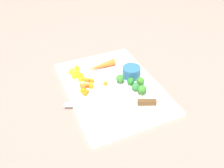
# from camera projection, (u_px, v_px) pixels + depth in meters

# --- Properties ---
(ground_plane) EXTENTS (4.00, 4.00, 0.00)m
(ground_plane) POSITION_uv_depth(u_px,v_px,m) (112.00, 88.00, 0.95)
(ground_plane) COLOR gray
(cutting_board) EXTENTS (0.49, 0.36, 0.01)m
(cutting_board) POSITION_uv_depth(u_px,v_px,m) (112.00, 87.00, 0.95)
(cutting_board) COLOR white
(cutting_board) RESTS_ON ground_plane
(prep_bowl) EXTENTS (0.08, 0.08, 0.05)m
(prep_bowl) POSITION_uv_depth(u_px,v_px,m) (131.00, 72.00, 0.98)
(prep_bowl) COLOR #2B608B
(prep_bowl) RESTS_ON cutting_board
(chef_knife) EXTENTS (0.15, 0.32, 0.02)m
(chef_knife) POSITION_uv_depth(u_px,v_px,m) (127.00, 103.00, 0.85)
(chef_knife) COLOR silver
(chef_knife) RESTS_ON cutting_board
(whole_carrot) EXTENTS (0.04, 0.14, 0.03)m
(whole_carrot) POSITION_uv_depth(u_px,v_px,m) (101.00, 66.00, 1.03)
(whole_carrot) COLOR orange
(whole_carrot) RESTS_ON cutting_board
(carrot_dice_0) EXTENTS (0.02, 0.02, 0.01)m
(carrot_dice_0) POSITION_uv_depth(u_px,v_px,m) (91.00, 84.00, 0.94)
(carrot_dice_0) COLOR orange
(carrot_dice_0) RESTS_ON cutting_board
(carrot_dice_1) EXTENTS (0.02, 0.02, 0.01)m
(carrot_dice_1) POSITION_uv_depth(u_px,v_px,m) (85.00, 93.00, 0.90)
(carrot_dice_1) COLOR orange
(carrot_dice_1) RESTS_ON cutting_board
(carrot_dice_2) EXTENTS (0.02, 0.02, 0.01)m
(carrot_dice_2) POSITION_uv_depth(u_px,v_px,m) (86.00, 80.00, 0.96)
(carrot_dice_2) COLOR orange
(carrot_dice_2) RESTS_ON cutting_board
(carrot_dice_3) EXTENTS (0.02, 0.02, 0.02)m
(carrot_dice_3) POSITION_uv_depth(u_px,v_px,m) (83.00, 91.00, 0.91)
(carrot_dice_3) COLOR orange
(carrot_dice_3) RESTS_ON cutting_board
(carrot_dice_4) EXTENTS (0.02, 0.02, 0.01)m
(carrot_dice_4) POSITION_uv_depth(u_px,v_px,m) (91.00, 87.00, 0.93)
(carrot_dice_4) COLOR orange
(carrot_dice_4) RESTS_ON cutting_board
(carrot_dice_5) EXTENTS (0.02, 0.02, 0.01)m
(carrot_dice_5) POSITION_uv_depth(u_px,v_px,m) (105.00, 83.00, 0.95)
(carrot_dice_5) COLOR orange
(carrot_dice_5) RESTS_ON cutting_board
(carrot_dice_6) EXTENTS (0.02, 0.02, 0.01)m
(carrot_dice_6) POSITION_uv_depth(u_px,v_px,m) (85.00, 85.00, 0.94)
(carrot_dice_6) COLOR orange
(carrot_dice_6) RESTS_ON cutting_board
(carrot_dice_7) EXTENTS (0.02, 0.02, 0.01)m
(carrot_dice_7) POSITION_uv_depth(u_px,v_px,m) (87.00, 92.00, 0.91)
(carrot_dice_7) COLOR orange
(carrot_dice_7) RESTS_ON cutting_board
(carrot_dice_8) EXTENTS (0.02, 0.02, 0.01)m
(carrot_dice_8) POSITION_uv_depth(u_px,v_px,m) (88.00, 80.00, 0.96)
(carrot_dice_8) COLOR orange
(carrot_dice_8) RESTS_ON cutting_board
(carrot_dice_9) EXTENTS (0.01, 0.01, 0.01)m
(carrot_dice_9) POSITION_uv_depth(u_px,v_px,m) (81.00, 85.00, 0.94)
(carrot_dice_9) COLOR orange
(carrot_dice_9) RESTS_ON cutting_board
(carrot_dice_10) EXTENTS (0.02, 0.02, 0.02)m
(carrot_dice_10) POSITION_uv_depth(u_px,v_px,m) (83.00, 87.00, 0.92)
(carrot_dice_10) COLOR orange
(carrot_dice_10) RESTS_ON cutting_board
(carrot_dice_11) EXTENTS (0.02, 0.02, 0.01)m
(carrot_dice_11) POSITION_uv_depth(u_px,v_px,m) (88.00, 86.00, 0.94)
(carrot_dice_11) COLOR orange
(carrot_dice_11) RESTS_ON cutting_board
(carrot_dice_12) EXTENTS (0.01, 0.02, 0.01)m
(carrot_dice_12) POSITION_uv_depth(u_px,v_px,m) (92.00, 81.00, 0.96)
(carrot_dice_12) COLOR orange
(carrot_dice_12) RESTS_ON cutting_board
(pepper_dice_0) EXTENTS (0.02, 0.02, 0.01)m
(pepper_dice_0) POSITION_uv_depth(u_px,v_px,m) (72.00, 70.00, 1.02)
(pepper_dice_0) COLOR yellow
(pepper_dice_0) RESTS_ON cutting_board
(pepper_dice_1) EXTENTS (0.02, 0.02, 0.01)m
(pepper_dice_1) POSITION_uv_depth(u_px,v_px,m) (74.00, 73.00, 1.00)
(pepper_dice_1) COLOR yellow
(pepper_dice_1) RESTS_ON cutting_board
(pepper_dice_2) EXTENTS (0.02, 0.02, 0.02)m
(pepper_dice_2) POSITION_uv_depth(u_px,v_px,m) (81.00, 79.00, 0.96)
(pepper_dice_2) COLOR yellow
(pepper_dice_2) RESTS_ON cutting_board
(pepper_dice_3) EXTENTS (0.02, 0.02, 0.02)m
(pepper_dice_3) POSITION_uv_depth(u_px,v_px,m) (75.00, 76.00, 0.98)
(pepper_dice_3) COLOR yellow
(pepper_dice_3) RESTS_ON cutting_board
(pepper_dice_4) EXTENTS (0.02, 0.02, 0.01)m
(pepper_dice_4) POSITION_uv_depth(u_px,v_px,m) (77.00, 68.00, 1.03)
(pepper_dice_4) COLOR yellow
(pepper_dice_4) RESTS_ON cutting_board
(pepper_dice_5) EXTENTS (0.01, 0.02, 0.01)m
(pepper_dice_5) POSITION_uv_depth(u_px,v_px,m) (84.00, 79.00, 0.97)
(pepper_dice_5) COLOR yellow
(pepper_dice_5) RESTS_ON cutting_board
(pepper_dice_6) EXTENTS (0.02, 0.02, 0.01)m
(pepper_dice_6) POSITION_uv_depth(u_px,v_px,m) (79.00, 74.00, 0.99)
(pepper_dice_6) COLOR yellow
(pepper_dice_6) RESTS_ON cutting_board
(pepper_dice_7) EXTENTS (0.02, 0.02, 0.01)m
(pepper_dice_7) POSITION_uv_depth(u_px,v_px,m) (78.00, 71.00, 1.01)
(pepper_dice_7) COLOR yellow
(pepper_dice_7) RESTS_ON cutting_board
(pepper_dice_8) EXTENTS (0.03, 0.03, 0.02)m
(pepper_dice_8) POSITION_uv_depth(u_px,v_px,m) (80.00, 76.00, 0.98)
(pepper_dice_8) COLOR yellow
(pepper_dice_8) RESTS_ON cutting_board
(pepper_dice_9) EXTENTS (0.02, 0.02, 0.01)m
(pepper_dice_9) POSITION_uv_depth(u_px,v_px,m) (71.00, 72.00, 1.01)
(pepper_dice_9) COLOR yellow
(pepper_dice_9) RESTS_ON cutting_board
(broccoli_floret_0) EXTENTS (0.03, 0.03, 0.04)m
(broccoli_floret_0) POSITION_uv_depth(u_px,v_px,m) (140.00, 81.00, 0.93)
(broccoli_floret_0) COLOR #98B766
(broccoli_floret_0) RESTS_ON cutting_board
(broccoli_floret_1) EXTENTS (0.03, 0.03, 0.03)m
(broccoli_floret_1) POSITION_uv_depth(u_px,v_px,m) (136.00, 87.00, 0.91)
(broccoli_floret_1) COLOR #94C35C
(broccoli_floret_1) RESTS_ON cutting_board
(broccoli_floret_2) EXTENTS (0.03, 0.03, 0.04)m
(broccoli_floret_2) POSITION_uv_depth(u_px,v_px,m) (120.00, 79.00, 0.95)
(broccoli_floret_2) COLOR #86C46B
(broccoli_floret_2) RESTS_ON cutting_board
(broccoli_floret_3) EXTENTS (0.03, 0.03, 0.03)m
(broccoli_floret_3) POSITION_uv_depth(u_px,v_px,m) (131.00, 81.00, 0.94)
(broccoli_floret_3) COLOR #93B36B
(broccoli_floret_3) RESTS_ON cutting_board
(broccoli_floret_4) EXTENTS (0.03, 0.03, 0.04)m
(broccoli_floret_4) POSITION_uv_depth(u_px,v_px,m) (142.00, 90.00, 0.89)
(broccoli_floret_4) COLOR #8DB867
(broccoli_floret_4) RESTS_ON cutting_board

